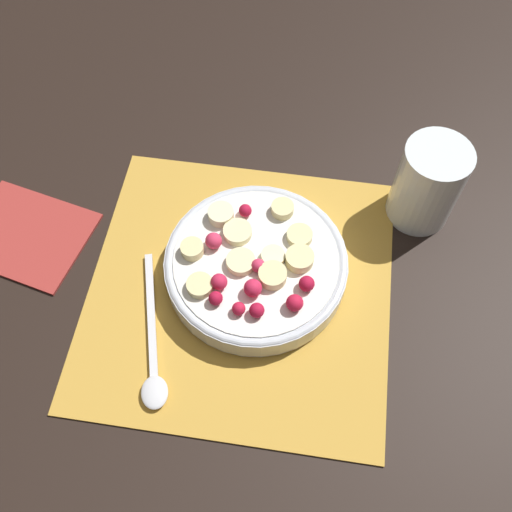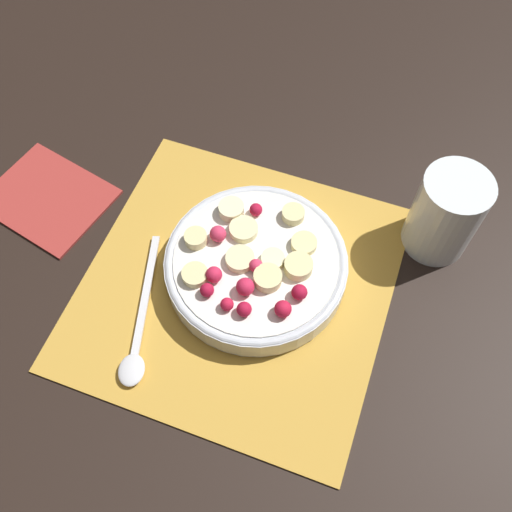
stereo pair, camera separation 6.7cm
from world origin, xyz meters
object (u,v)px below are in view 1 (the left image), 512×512
object	(u,v)px
fruit_bowl	(256,264)
napkin	(26,234)
spoon	(153,360)
drinking_glass	(427,184)

from	to	relation	value
fruit_bowl	napkin	xyz separation A→B (m)	(-0.30, 0.01, -0.02)
fruit_bowl	spoon	size ratio (longest dim) A/B	1.14
spoon	drinking_glass	distance (m)	0.40
drinking_glass	napkin	xyz separation A→B (m)	(-0.50, -0.11, -0.05)
fruit_bowl	drinking_glass	xyz separation A→B (m)	(0.20, 0.13, 0.03)
drinking_glass	napkin	bearing A→B (deg)	-167.20
spoon	napkin	distance (m)	0.25
drinking_glass	fruit_bowl	bearing A→B (deg)	-147.26
spoon	drinking_glass	xyz separation A→B (m)	(0.30, 0.26, 0.05)
fruit_bowl	drinking_glass	size ratio (longest dim) A/B	1.88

